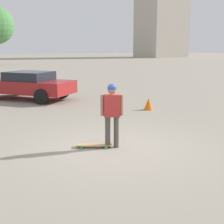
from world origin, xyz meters
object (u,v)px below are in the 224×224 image
Objects in this scene: skateboard at (94,145)px; traffic_cone at (149,104)px; car_parked_near at (28,84)px; person at (112,109)px.

traffic_cone is (-4.33, -3.13, 0.18)m from skateboard.
traffic_cone is at bearing 176.77° from car_parked_near.
car_parked_near is (-0.56, -8.60, -0.26)m from person.
person is 1.87× the size of skateboard.
skateboard is (0.40, -0.24, -0.93)m from person.
traffic_cone is (-3.93, -3.37, -0.76)m from person.
person is at bearing 40.57° from traffic_cone.
car_parked_near is at bearing -63.63° from skateboard.
person is at bearing -177.91° from skateboard.
car_parked_near is at bearing -57.17° from traffic_cone.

